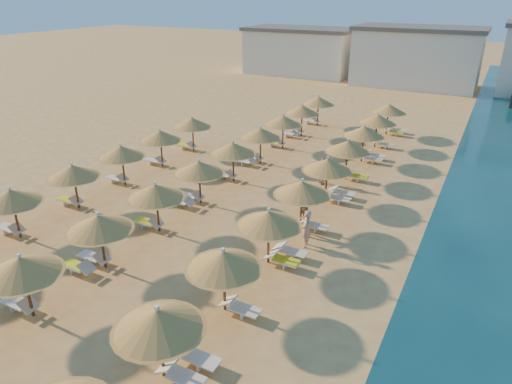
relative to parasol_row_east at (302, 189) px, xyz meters
The scene contains 9 objects.
ground 5.89m from the parasol_row_east, 138.49° to the right, with size 220.00×220.00×0.00m, color tan.
hotel_blocks 43.50m from the parasol_row_east, 90.91° to the left, with size 49.35×10.07×8.10m.
parasol_row_east is the anchor object (origin of this frame).
parasol_row_west 6.34m from the parasol_row_east, behind, with size 2.99×41.10×2.78m.
parasol_row_inland 12.33m from the parasol_row_east, behind, with size 2.99×22.04×2.78m.
loungers 5.00m from the parasol_row_east, behind, with size 15.23×39.65×0.66m.
beachgoer_c 6.40m from the parasol_row_east, 99.81° to the left, with size 1.04×0.43×1.77m, color tan.
beachgoer_a 2.30m from the parasol_row_east, 59.95° to the right, with size 0.70×0.46×1.93m, color tan.
beachgoer_b 1.63m from the parasol_row_east, 57.40° to the right, with size 0.81×0.63×1.67m, color tan.
Camera 1 is at (11.97, -16.27, 11.56)m, focal length 32.00 mm.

